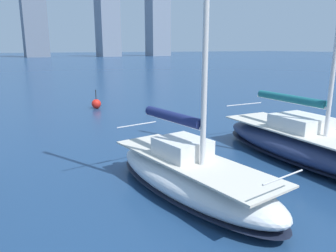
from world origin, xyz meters
The scene contains 3 objects.
sailboat_teal centered at (-6.73, -6.86, 0.70)m, with size 3.17×9.16×12.61m.
sailboat_navy centered at (-0.83, -6.47, 0.70)m, with size 3.18×7.25×10.76m.
channel_buoy centered at (-2.58, -22.38, 0.36)m, with size 0.70×0.70×1.40m.
Camera 1 is at (4.29, 1.52, 4.49)m, focal length 35.00 mm.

